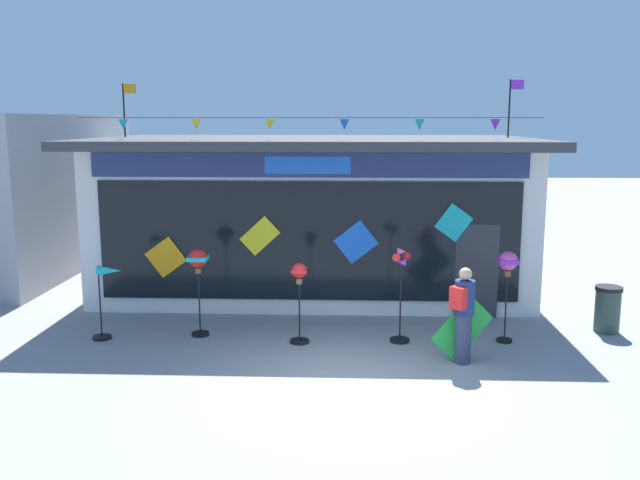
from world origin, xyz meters
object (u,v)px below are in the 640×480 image
Objects in this scene: wind_spinner_center_left at (299,287)px; wind_spinner_center_right at (401,289)px; person_near_camera at (463,313)px; trash_bin at (608,309)px; kite_shop_building at (314,212)px; wind_spinner_left at (198,267)px; wind_spinner_right at (508,268)px; wind_spinner_far_left at (107,291)px; display_kite_on_ground at (462,328)px.

wind_spinner_center_right is (1.89, 0.12, -0.06)m from wind_spinner_center_left.
trash_bin is (3.15, 1.89, -0.42)m from person_near_camera.
wind_spinner_left is (-2.02, -4.07, -0.52)m from kite_shop_building.
trash_bin is at bearing 18.45° from wind_spinner_right.
wind_spinner_left is at bearing 9.83° from wind_spinner_far_left.
wind_spinner_right is 2.47m from trash_bin.
display_kite_on_ground is at bearing -134.77° from wind_spinner_right.
wind_spinner_left is 1.02× the size of person_near_camera.
person_near_camera is 1.59× the size of display_kite_on_ground.
wind_spinner_left is 0.94× the size of wind_spinner_center_right.
kite_shop_building reaches higher than wind_spinner_left.
wind_spinner_center_left is 1.66× the size of trash_bin.
wind_spinner_right is (3.81, -4.20, -0.46)m from kite_shop_building.
person_near_camera is at bearing -96.48° from display_kite_on_ground.
kite_shop_building reaches higher than wind_spinner_right.
wind_spinner_far_left is 0.84× the size of wind_spinner_left.
wind_spinner_far_left is at bearing -174.84° from trash_bin.
wind_spinner_center_right is at bearing -177.24° from wind_spinner_right.
wind_spinner_center_left is 1.89m from wind_spinner_center_right.
person_near_camera reaches higher than display_kite_on_ground.
kite_shop_building is 7.11× the size of wind_spinner_far_left.
wind_spinner_far_left is (-3.71, -4.36, -0.94)m from kite_shop_building.
wind_spinner_far_left is 1.77m from wind_spinner_left.
wind_spinner_center_left reaches higher than wind_spinner_far_left.
wind_spinner_center_right is 2.02m from wind_spinner_right.
kite_shop_building is at bearing 89.31° from wind_spinner_center_left.
person_near_camera is 0.38m from display_kite_on_ground.
kite_shop_building is at bearing 118.77° from display_kite_on_ground.
wind_spinner_center_left is at bearing 22.90° from person_near_camera.
wind_spinner_far_left is at bearing -178.82° from wind_spinner_right.
trash_bin is (2.16, 0.72, -0.96)m from wind_spinner_right.
display_kite_on_ground is at bearing -7.13° from wind_spinner_far_left.
kite_shop_building is 5.89× the size of wind_spinner_right.
wind_spinner_center_right is (1.84, -4.30, -0.86)m from kite_shop_building.
display_kite_on_ground is at bearing -61.23° from kite_shop_building.
wind_spinner_far_left is 0.83× the size of wind_spinner_right.
wind_spinner_far_left is 7.54m from wind_spinner_right.
wind_spinner_center_left is at bearing -90.69° from kite_shop_building.
display_kite_on_ground is (4.86, -1.11, -0.80)m from wind_spinner_left.
wind_spinner_right is 1.04× the size of person_near_camera.
display_kite_on_ground is (0.02, 0.20, -0.33)m from person_near_camera.
person_near_camera is at bearing -18.39° from wind_spinner_center_left.
wind_spinner_far_left is at bearing 172.87° from display_kite_on_ground.
person_near_camera is at bearing -15.14° from wind_spinner_left.
wind_spinner_far_left is 0.94× the size of wind_spinner_center_left.
person_near_camera is (-0.99, -1.17, -0.53)m from wind_spinner_right.
wind_spinner_right is (5.83, -0.14, 0.06)m from wind_spinner_left.
wind_spinner_center_right is 1.42m from display_kite_on_ground.
wind_spinner_left is at bearing -175.84° from trash_bin.
wind_spinner_right is at bearing -47.81° from kite_shop_building.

